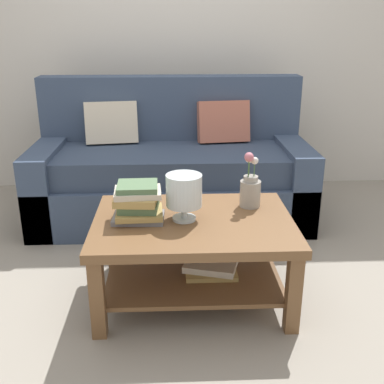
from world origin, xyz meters
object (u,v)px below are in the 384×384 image
at_px(couch, 172,171).
at_px(book_stack_main, 138,202).
at_px(coffee_table, 194,242).
at_px(glass_hurricane_vase, 184,192).
at_px(flower_pitcher, 250,188).

relative_size(couch, book_stack_main, 7.53).
height_order(coffee_table, book_stack_main, book_stack_main).
distance_m(couch, glass_hurricane_vase, 1.23).
bearing_deg(flower_pitcher, coffee_table, -151.29).
bearing_deg(coffee_table, glass_hurricane_vase, 179.68).
distance_m(couch, flower_pitcher, 1.14).
height_order(coffee_table, glass_hurricane_vase, glass_hurricane_vase).
relative_size(coffee_table, book_stack_main, 3.88).
bearing_deg(book_stack_main, glass_hurricane_vase, -3.73).
distance_m(glass_hurricane_vase, flower_pitcher, 0.42).
bearing_deg(glass_hurricane_vase, flower_pitcher, 25.16).
distance_m(book_stack_main, glass_hurricane_vase, 0.25).
bearing_deg(glass_hurricane_vase, book_stack_main, 176.27).
distance_m(book_stack_main, flower_pitcher, 0.64).
bearing_deg(coffee_table, flower_pitcher, 28.71).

